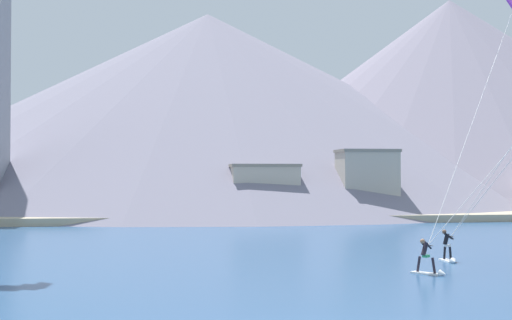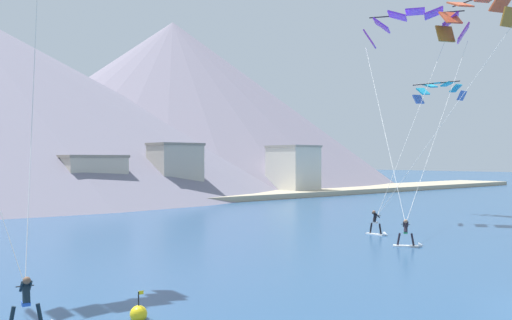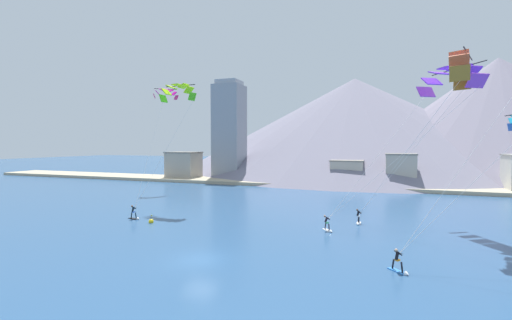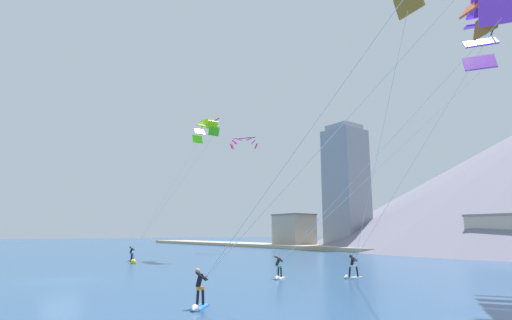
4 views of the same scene
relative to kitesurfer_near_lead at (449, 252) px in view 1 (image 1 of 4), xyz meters
name	(u,v)px [view 1 (image 1 of 4)]	position (x,y,z in m)	size (l,w,h in m)	color
kitesurfer_near_lead	(449,252)	(0.00, 0.00, 0.00)	(0.58, 1.75, 1.75)	white
kitesurfer_mid_center	(430,264)	(-2.78, -4.38, -0.01)	(1.34, 1.65, 1.71)	white
shoreline_strip	(199,218)	(-10.90, 33.79, -0.16)	(180.00, 10.00, 0.70)	tan
shore_building_quay_east	(264,192)	(-4.32, 34.99, 2.29)	(6.90, 4.20, 5.58)	beige
shore_building_quay_west	(367,184)	(6.25, 34.87, 3.04)	(5.92, 4.32, 7.08)	#B7AD9E
mountain_peak_west_ridge	(450,100)	(34.80, 80.35, 16.72)	(93.88, 93.88, 34.47)	gray
mountain_peak_central_summit	(208,107)	(-6.28, 86.04, 15.49)	(120.15, 120.15, 32.00)	slate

